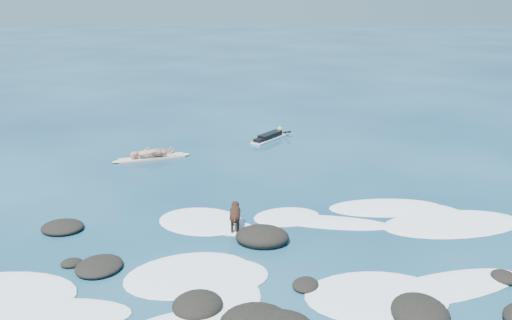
{
  "coord_description": "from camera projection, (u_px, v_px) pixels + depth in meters",
  "views": [
    {
      "loc": [
        1.36,
        -13.2,
        6.24
      ],
      "look_at": [
        1.1,
        4.0,
        0.9
      ],
      "focal_mm": 40.0,
      "sensor_mm": 36.0,
      "label": 1
    }
  ],
  "objects": [
    {
      "name": "ground",
      "position": [
        210.0,
        240.0,
        14.47
      ],
      "size": [
        160.0,
        160.0,
        0.0
      ],
      "primitive_type": "plane",
      "color": "#0A2642",
      "rests_on": "ground"
    },
    {
      "name": "reef_rocks",
      "position": [
        161.0,
        295.0,
        11.71
      ],
      "size": [
        14.86,
        6.73,
        0.52
      ],
      "color": "black",
      "rests_on": "ground"
    },
    {
      "name": "breaking_foam",
      "position": [
        280.0,
        257.0,
        13.58
      ],
      "size": [
        14.78,
        7.66,
        0.12
      ],
      "color": "white",
      "rests_on": "ground"
    },
    {
      "name": "standing_surfer_rig",
      "position": [
        151.0,
        142.0,
        20.95
      ],
      "size": [
        2.79,
        1.37,
        1.66
      ],
      "rotation": [
        0.0,
        0.0,
        0.38
      ],
      "color": "beige",
      "rests_on": "ground"
    },
    {
      "name": "paddling_surfer_rig",
      "position": [
        270.0,
        136.0,
        23.74
      ],
      "size": [
        1.7,
        2.12,
        0.41
      ],
      "rotation": [
        0.0,
        0.0,
        0.96
      ],
      "color": "white",
      "rests_on": "ground"
    },
    {
      "name": "dog",
      "position": [
        235.0,
        214.0,
        14.92
      ],
      "size": [
        0.3,
        1.12,
        0.71
      ],
      "rotation": [
        0.0,
        0.0,
        1.6
      ],
      "color": "black",
      "rests_on": "ground"
    }
  ]
}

